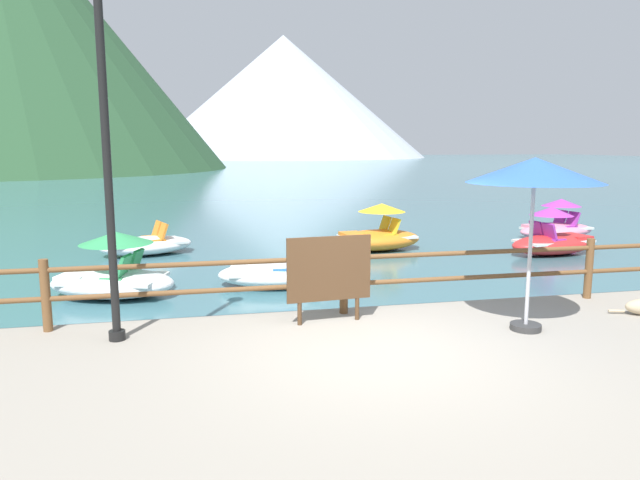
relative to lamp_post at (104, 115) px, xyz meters
The scene contains 14 objects.
ground_plane 39.25m from the lamp_post, 85.54° to the left, with size 200.00×200.00×0.00m, color #3D6B75.
promenade_dock 5.30m from the lamp_post, 46.35° to the right, with size 28.00×8.00×0.40m, color gray.
dock_railing 3.78m from the lamp_post, 10.37° to the left, with size 23.92×0.12×0.95m.
lamp_post is the anchor object (origin of this frame).
sign_board 3.40m from the lamp_post, ahead, with size 1.18×0.15×1.19m.
beach_umbrella 5.27m from the lamp_post, ahead, with size 1.70×1.70×2.24m.
pedal_boat_0 14.54m from the lamp_post, 35.36° to the left, with size 2.72×1.64×1.18m.
pedal_boat_1 4.72m from the lamp_post, 97.94° to the left, with size 2.61×2.01×1.22m.
pedal_boat_2 8.62m from the lamp_post, 91.84° to the left, with size 2.64×2.02×0.81m.
pedal_boat_3 5.59m from the lamp_post, 58.31° to the left, with size 2.46×1.69×0.81m.
pedal_boat_4 9.79m from the lamp_post, 52.38° to the left, with size 2.61×1.66×1.25m.
pedal_boat_5 11.92m from the lamp_post, 30.67° to the left, with size 2.62×1.53×1.23m.
cliff_headland 69.81m from the lamp_post, 105.90° to the left, with size 50.67×50.67×31.98m.
distant_peak 121.85m from the lamp_post, 80.34° to the left, with size 59.78×59.78×25.34m, color #A8B2C1.
Camera 1 is at (-2.05, -6.39, 2.80)m, focal length 33.04 mm.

